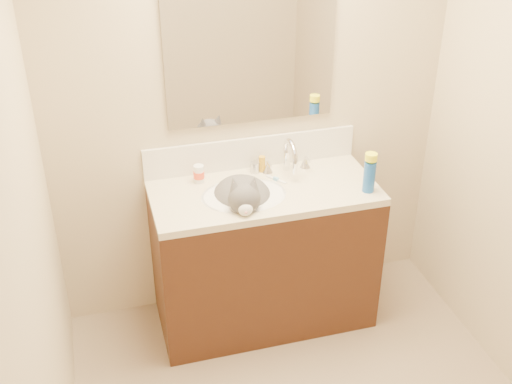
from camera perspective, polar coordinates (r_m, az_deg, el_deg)
room_shell at (r=2.28m, az=7.74°, el=2.20°), size 2.24×2.54×2.52m
vanity_cabinet at (r=3.63m, az=0.70°, el=-5.93°), size 1.20×0.55×0.82m
counter_slab at (r=3.39m, az=0.75°, el=-0.04°), size 1.20×0.55×0.04m
basin at (r=3.36m, az=-1.08°, el=-1.30°), size 0.45×0.36×0.14m
faucet at (r=3.50m, az=2.96°, el=2.94°), size 0.28×0.20×0.21m
cat at (r=3.33m, az=-1.17°, el=-0.65°), size 0.37×0.46×0.34m
backsplash at (r=3.56m, az=-0.42°, el=3.53°), size 1.20×0.02×0.18m
mirror at (r=3.34m, az=-0.46°, el=12.63°), size 0.90×0.02×0.80m
pill_bottle at (r=3.44m, az=-5.10°, el=1.62°), size 0.07×0.07×0.10m
pill_label at (r=3.44m, az=-5.10°, el=1.55°), size 0.07×0.07×0.04m
silver_jar at (r=3.53m, az=-0.09°, el=2.21°), size 0.06×0.06×0.06m
amber_bottle at (r=3.54m, az=0.53°, el=2.51°), size 0.04×0.04×0.09m
toothbrush at (r=3.46m, az=1.79°, el=1.12°), size 0.09×0.12×0.01m
toothbrush_head at (r=3.46m, az=1.79°, el=1.17°), size 0.03×0.03×0.02m
spray_can at (r=3.38m, az=10.03°, el=1.36°), size 0.08×0.08×0.17m
spray_cap at (r=3.32m, az=10.21°, el=3.08°), size 0.08×0.08×0.04m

